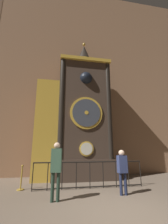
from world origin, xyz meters
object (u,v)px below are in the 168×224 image
(visitor_far, at_px, (122,167))
(stanchion_post, at_px, (21,182))
(visitor_near, at_px, (56,165))
(clock_tower, at_px, (77,117))

(visitor_far, height_order, stanchion_post, visitor_far)
(visitor_far, bearing_deg, stanchion_post, 155.00)
(visitor_far, distance_m, stanchion_post, 4.14)
(visitor_near, relative_size, stanchion_post, 1.90)
(clock_tower, relative_size, visitor_far, 5.45)
(visitor_near, bearing_deg, stanchion_post, 139.58)
(clock_tower, height_order, visitor_near, clock_tower)
(visitor_far, bearing_deg, visitor_near, -179.05)
(clock_tower, xyz_separation_m, visitor_far, (1.32, -3.11, -2.52))
(clock_tower, height_order, visitor_far, clock_tower)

